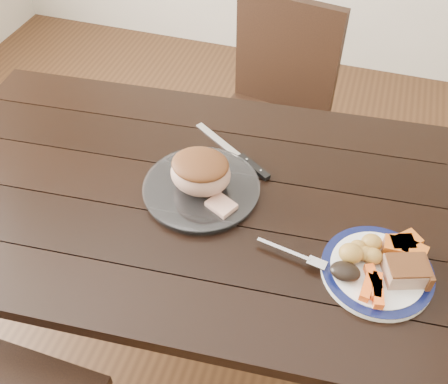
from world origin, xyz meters
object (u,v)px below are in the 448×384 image
(dining_table, at_px, (200,215))
(serving_platter, at_px, (201,189))
(fork, at_px, (296,255))
(chair_far, at_px, (272,107))
(carving_knife, at_px, (245,160))
(roast_joint, at_px, (201,173))
(dinner_plate, at_px, (377,271))
(pork_slice, at_px, (406,271))

(dining_table, bearing_deg, serving_platter, 56.00)
(fork, bearing_deg, chair_far, 116.40)
(dining_table, height_order, carving_knife, carving_knife)
(roast_joint, bearing_deg, dinner_plate, -14.87)
(chair_far, bearing_deg, dinner_plate, 127.38)
(serving_platter, xyz_separation_m, carving_knife, (0.08, 0.15, -0.00))
(pork_slice, relative_size, roast_joint, 0.57)
(chair_far, height_order, pork_slice, chair_far)
(pork_slice, height_order, carving_knife, pork_slice)
(fork, height_order, roast_joint, roast_joint)
(serving_platter, bearing_deg, dinner_plate, -14.87)
(dining_table, distance_m, serving_platter, 0.10)
(dining_table, height_order, fork, fork)
(fork, relative_size, carving_knife, 0.64)
(dining_table, height_order, dinner_plate, dinner_plate)
(serving_platter, bearing_deg, dining_table, -124.00)
(dining_table, relative_size, serving_platter, 5.37)
(pork_slice, bearing_deg, dining_table, 167.20)
(chair_far, distance_m, pork_slice, 1.03)
(roast_joint, bearing_deg, fork, -26.71)
(dining_table, relative_size, carving_knife, 5.97)
(roast_joint, bearing_deg, serving_platter, 0.00)
(chair_far, xyz_separation_m, roast_joint, (-0.04, -0.73, 0.30))
(dining_table, height_order, chair_far, chair_far)
(fork, xyz_separation_m, carving_knife, (-0.21, 0.30, -0.01))
(dining_table, relative_size, roast_joint, 10.26)
(dining_table, xyz_separation_m, chair_far, (0.04, 0.74, -0.13))
(chair_far, height_order, fork, chair_far)
(fork, distance_m, carving_knife, 0.37)
(chair_far, xyz_separation_m, fork, (0.26, -0.88, 0.25))
(pork_slice, bearing_deg, serving_platter, 166.18)
(serving_platter, xyz_separation_m, fork, (0.29, -0.15, 0.01))
(dining_table, bearing_deg, chair_far, 86.60)
(dinner_plate, xyz_separation_m, carving_knife, (-0.41, 0.28, -0.00))
(serving_platter, distance_m, roast_joint, 0.06)
(dinner_plate, xyz_separation_m, serving_platter, (-0.48, 0.13, 0.00))
(chair_far, xyz_separation_m, serving_platter, (-0.04, -0.73, 0.23))
(serving_platter, height_order, fork, fork)
(chair_far, relative_size, carving_knife, 3.33)
(fork, height_order, carving_knife, fork)
(chair_far, distance_m, serving_platter, 0.77)
(pork_slice, xyz_separation_m, fork, (-0.25, -0.01, -0.02))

